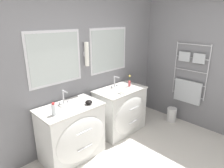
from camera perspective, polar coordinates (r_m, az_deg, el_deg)
The scene contains 11 objects.
wall_back at distance 3.24m, azimuth -11.02°, elevation 4.64°, with size 5.58×0.15×2.60m.
wall_right at distance 4.15m, azimuth 21.56°, elevation 6.44°, with size 0.13×3.66×2.60m.
vanity_left at distance 3.13m, azimuth -11.18°, elevation -13.43°, with size 0.93×0.62×0.84m.
vanity_right at distance 3.74m, azimuth 2.68°, elevation -7.53°, with size 0.93×0.62×0.84m.
faucet_left at distance 3.03m, azimuth -13.58°, elevation -3.70°, with size 0.17×0.13×0.21m.
faucet_right at distance 3.66m, azimuth 0.85°, elevation 0.65°, with size 0.17×0.13×0.21m.
toiletry_bottle at distance 2.73m, azimuth -16.31°, elevation -7.01°, with size 0.06×0.06×0.18m.
amenity_bowl at distance 2.98m, azimuth -6.67°, elevation -5.22°, with size 0.11×0.11×0.06m.
flower_vase at distance 3.73m, azimuth 5.03°, elevation 0.64°, with size 0.04×0.04×0.22m.
soap_dish at distance 3.39m, azimuth 2.75°, elevation -2.39°, with size 0.12×0.08×0.04m.
waste_bin at distance 4.38m, azimuth 16.68°, elevation -8.30°, with size 0.19×0.19×0.29m.
Camera 1 is at (-1.73, -0.84, 2.05)m, focal length 32.00 mm.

